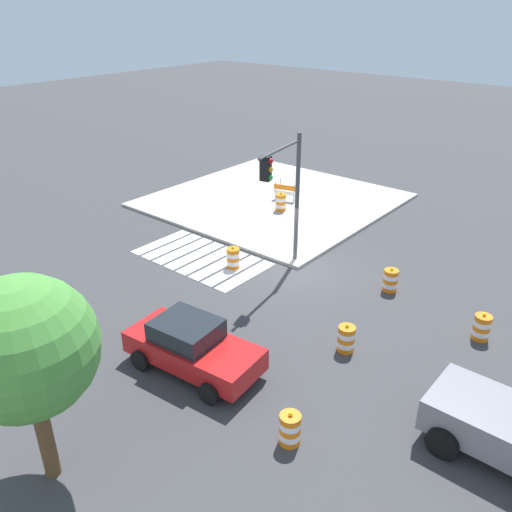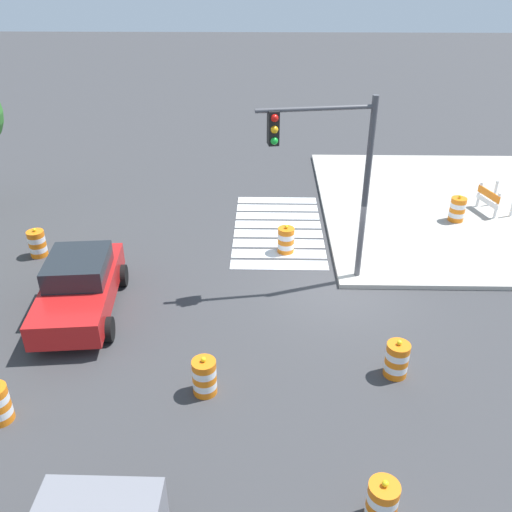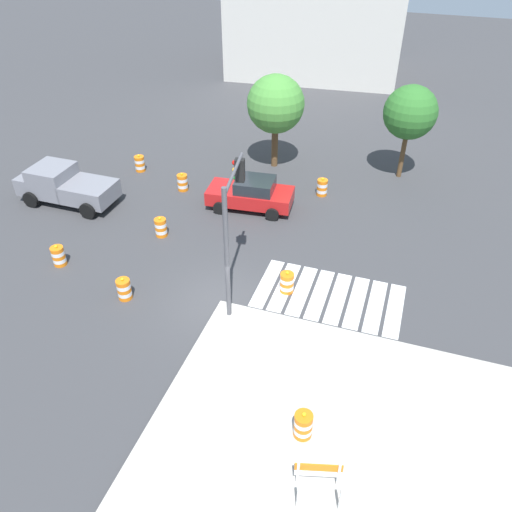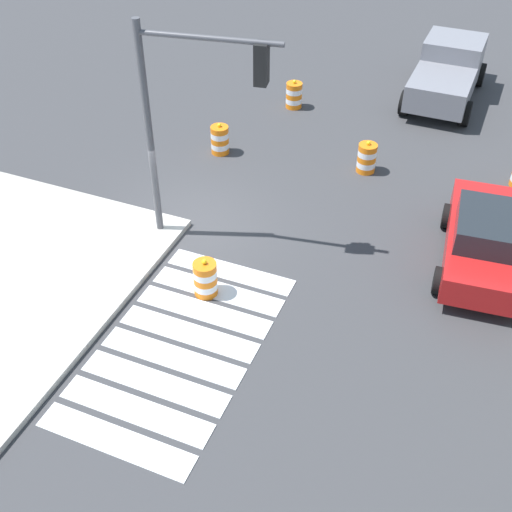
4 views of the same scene
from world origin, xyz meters
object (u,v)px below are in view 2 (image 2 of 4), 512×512
object	(u,v)px
sports_car	(79,286)
traffic_barrel_median_near	(382,503)
construction_barricade	(491,198)
traffic_barrel_on_sidewalk	(457,209)
traffic_barrel_median_far	(204,377)
traffic_light_pole	(329,161)
traffic_barrel_opposite_curb	(286,240)
traffic_barrel_crosswalk_end	(37,243)
traffic_barrel_far_curb	(397,360)

from	to	relation	value
sports_car	traffic_barrel_median_near	world-z (taller)	sports_car
construction_barricade	traffic_barrel_on_sidewalk	bearing A→B (deg)	117.99
traffic_barrel_median_far	traffic_light_pole	distance (m)	6.72
construction_barricade	traffic_barrel_opposite_curb	bearing A→B (deg)	111.47
traffic_barrel_on_sidewalk	construction_barricade	size ratio (longest dim) A/B	0.73
traffic_barrel_median_near	construction_barricade	world-z (taller)	construction_barricade
traffic_barrel_median_near	traffic_light_pole	bearing A→B (deg)	2.62
construction_barricade	traffic_light_pole	xyz separation A→B (m)	(-5.00, 6.88, 3.19)
traffic_barrel_crosswalk_end	traffic_barrel_far_curb	size ratio (longest dim) A/B	1.00
traffic_barrel_median_near	traffic_barrel_opposite_curb	bearing A→B (deg)	8.13
traffic_barrel_median_far	traffic_barrel_median_near	bearing A→B (deg)	-132.45
traffic_light_pole	traffic_barrel_on_sidewalk	bearing A→B (deg)	-51.94
sports_car	traffic_light_pole	size ratio (longest dim) A/B	0.81
traffic_barrel_median_far	traffic_barrel_on_sidewalk	world-z (taller)	traffic_barrel_on_sidewalk
sports_car	traffic_barrel_median_far	size ratio (longest dim) A/B	4.37
traffic_barrel_far_curb	traffic_light_pole	xyz separation A→B (m)	(4.17, 1.42, 3.46)
traffic_barrel_far_curb	traffic_barrel_opposite_curb	distance (m)	6.54
traffic_barrel_opposite_curb	construction_barricade	xyz separation A→B (m)	(3.12, -7.92, 0.27)
sports_car	traffic_barrel_far_curb	size ratio (longest dim) A/B	4.37
traffic_barrel_crosswalk_end	traffic_barrel_opposite_curb	distance (m)	8.29
traffic_barrel_on_sidewalk	traffic_barrel_far_curb	bearing A→B (deg)	154.80
traffic_barrel_opposite_curb	construction_barricade	world-z (taller)	construction_barricade
traffic_barrel_far_curb	construction_barricade	distance (m)	10.67
traffic_barrel_crosswalk_end	traffic_barrel_median_far	xyz separation A→B (m)	(-6.34, -6.24, 0.00)
traffic_barrel_opposite_curb	traffic_light_pole	bearing A→B (deg)	-150.91
traffic_barrel_opposite_curb	traffic_barrel_on_sidewalk	xyz separation A→B (m)	(2.31, -6.41, 0.15)
traffic_barrel_far_curb	traffic_light_pole	size ratio (longest dim) A/B	0.19
traffic_barrel_opposite_curb	traffic_barrel_on_sidewalk	distance (m)	6.81
traffic_barrel_crosswalk_end	traffic_barrel_opposite_curb	world-z (taller)	same
sports_car	traffic_barrel_far_curb	bearing A→B (deg)	-106.78
traffic_light_pole	traffic_barrel_median_far	bearing A→B (deg)	147.51
traffic_barrel_on_sidewalk	traffic_barrel_median_near	bearing A→B (deg)	157.79
sports_car	traffic_barrel_median_near	size ratio (longest dim) A/B	4.37
traffic_barrel_on_sidewalk	construction_barricade	xyz separation A→B (m)	(0.81, -1.52, 0.12)
traffic_barrel_crosswalk_end	traffic_barrel_on_sidewalk	distance (m)	14.94
traffic_barrel_median_far	traffic_light_pole	size ratio (longest dim) A/B	0.19
sports_car	traffic_light_pole	distance (m)	7.74
sports_car	traffic_barrel_median_near	bearing A→B (deg)	-131.24
sports_car	traffic_barrel_crosswalk_end	xyz separation A→B (m)	(3.15, 2.44, -0.36)
traffic_barrel_median_near	traffic_barrel_opposite_curb	world-z (taller)	same
traffic_barrel_far_curb	traffic_barrel_opposite_curb	world-z (taller)	same
traffic_barrel_crosswalk_end	traffic_light_pole	xyz separation A→B (m)	(-1.48, -9.33, 3.46)
construction_barricade	traffic_light_pole	bearing A→B (deg)	126.04
construction_barricade	traffic_barrel_far_curb	bearing A→B (deg)	149.26
traffic_barrel_median_far	traffic_light_pole	bearing A→B (deg)	-32.49
traffic_barrel_median_near	traffic_barrel_opposite_curb	xyz separation A→B (m)	(9.91, 1.42, 0.00)
traffic_barrel_median_near	traffic_barrel_median_far	bearing A→B (deg)	47.55
traffic_barrel_opposite_curb	traffic_barrel_on_sidewalk	world-z (taller)	traffic_barrel_on_sidewalk
traffic_barrel_median_far	traffic_barrel_opposite_curb	size ratio (longest dim) A/B	1.00
traffic_barrel_far_curb	traffic_barrel_on_sidewalk	distance (m)	9.25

